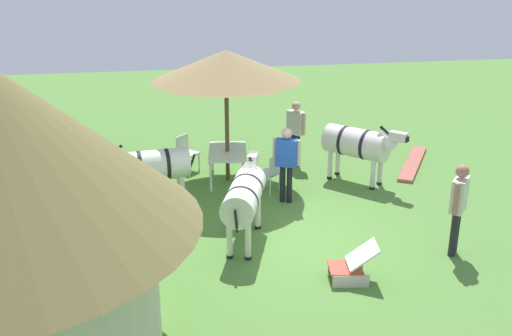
{
  "coord_description": "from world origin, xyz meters",
  "views": [
    {
      "loc": [
        -10.18,
        2.21,
        5.16
      ],
      "look_at": [
        1.08,
        0.18,
        1.0
      ],
      "focal_mm": 41.27,
      "sensor_mm": 36.0,
      "label": 1
    }
  ],
  "objects_px": {
    "shade_umbrella": "(226,66)",
    "patio_chair_near_lawn": "(186,150)",
    "guest_beside_umbrella": "(296,127)",
    "striped_lounge_chair": "(352,266)",
    "patio_dining_table": "(227,154)",
    "patio_chair_east_end": "(272,171)",
    "zebra_by_umbrella": "(150,166)",
    "zebra_nearest_camera": "(358,144)",
    "zebra_toward_hut": "(245,195)",
    "guest_behind_table": "(286,158)",
    "standing_watcher": "(459,202)"
  },
  "relations": [
    {
      "from": "standing_watcher",
      "to": "striped_lounge_chair",
      "type": "relative_size",
      "value": 2.0
    },
    {
      "from": "patio_dining_table",
      "to": "guest_behind_table",
      "type": "bearing_deg",
      "value": -145.46
    },
    {
      "from": "patio_dining_table",
      "to": "guest_beside_umbrella",
      "type": "relative_size",
      "value": 0.97
    },
    {
      "from": "patio_chair_near_lawn",
      "to": "striped_lounge_chair",
      "type": "distance_m",
      "value": 6.35
    },
    {
      "from": "patio_dining_table",
      "to": "patio_chair_near_lawn",
      "type": "relative_size",
      "value": 1.83
    },
    {
      "from": "zebra_nearest_camera",
      "to": "patio_chair_near_lawn",
      "type": "bearing_deg",
      "value": -64.42
    },
    {
      "from": "zebra_nearest_camera",
      "to": "zebra_by_umbrella",
      "type": "relative_size",
      "value": 0.79
    },
    {
      "from": "shade_umbrella",
      "to": "guest_behind_table",
      "type": "bearing_deg",
      "value": -145.46
    },
    {
      "from": "patio_dining_table",
      "to": "guest_behind_table",
      "type": "relative_size",
      "value": 0.97
    },
    {
      "from": "standing_watcher",
      "to": "zebra_nearest_camera",
      "type": "bearing_deg",
      "value": 48.9
    },
    {
      "from": "guest_beside_umbrella",
      "to": "striped_lounge_chair",
      "type": "xyz_separation_m",
      "value": [
        -5.75,
        0.43,
        -0.76
      ]
    },
    {
      "from": "zebra_nearest_camera",
      "to": "zebra_toward_hut",
      "type": "height_order",
      "value": "zebra_nearest_camera"
    },
    {
      "from": "patio_chair_east_end",
      "to": "patio_chair_near_lawn",
      "type": "distance_m",
      "value": 2.61
    },
    {
      "from": "patio_chair_near_lawn",
      "to": "patio_chair_east_end",
      "type": "bearing_deg",
      "value": 88.23
    },
    {
      "from": "patio_dining_table",
      "to": "zebra_nearest_camera",
      "type": "height_order",
      "value": "zebra_nearest_camera"
    },
    {
      "from": "shade_umbrella",
      "to": "patio_dining_table",
      "type": "height_order",
      "value": "shade_umbrella"
    },
    {
      "from": "patio_dining_table",
      "to": "zebra_by_umbrella",
      "type": "xyz_separation_m",
      "value": [
        -1.36,
        1.83,
        0.29
      ]
    },
    {
      "from": "shade_umbrella",
      "to": "patio_chair_east_end",
      "type": "height_order",
      "value": "shade_umbrella"
    },
    {
      "from": "patio_chair_near_lawn",
      "to": "zebra_by_umbrella",
      "type": "height_order",
      "value": "zebra_by_umbrella"
    },
    {
      "from": "striped_lounge_chair",
      "to": "zebra_nearest_camera",
      "type": "bearing_deg",
      "value": -11.71
    },
    {
      "from": "zebra_nearest_camera",
      "to": "zebra_toward_hut",
      "type": "xyz_separation_m",
      "value": [
        -2.6,
        3.13,
        -0.02
      ]
    },
    {
      "from": "patio_chair_near_lawn",
      "to": "guest_beside_umbrella",
      "type": "bearing_deg",
      "value": 130.58
    },
    {
      "from": "standing_watcher",
      "to": "zebra_by_umbrella",
      "type": "height_order",
      "value": "standing_watcher"
    },
    {
      "from": "guest_beside_umbrella",
      "to": "patio_chair_east_end",
      "type": "bearing_deg",
      "value": -67.04
    },
    {
      "from": "striped_lounge_chair",
      "to": "guest_behind_table",
      "type": "bearing_deg",
      "value": 14.44
    },
    {
      "from": "patio_chair_east_end",
      "to": "zebra_by_umbrella",
      "type": "xyz_separation_m",
      "value": [
        -0.4,
        2.72,
        0.43
      ]
    },
    {
      "from": "shade_umbrella",
      "to": "patio_chair_near_lawn",
      "type": "distance_m",
      "value": 2.61
    },
    {
      "from": "standing_watcher",
      "to": "striped_lounge_chair",
      "type": "height_order",
      "value": "standing_watcher"
    },
    {
      "from": "shade_umbrella",
      "to": "striped_lounge_chair",
      "type": "height_order",
      "value": "shade_umbrella"
    },
    {
      "from": "zebra_by_umbrella",
      "to": "zebra_nearest_camera",
      "type": "bearing_deg",
      "value": -88.75
    },
    {
      "from": "striped_lounge_chair",
      "to": "zebra_toward_hut",
      "type": "bearing_deg",
      "value": 50.6
    },
    {
      "from": "patio_dining_table",
      "to": "zebra_by_umbrella",
      "type": "relative_size",
      "value": 0.74
    },
    {
      "from": "patio_chair_near_lawn",
      "to": "standing_watcher",
      "type": "relative_size",
      "value": 0.52
    },
    {
      "from": "patio_chair_near_lawn",
      "to": "striped_lounge_chair",
      "type": "relative_size",
      "value": 1.04
    },
    {
      "from": "patio_chair_near_lawn",
      "to": "zebra_toward_hut",
      "type": "bearing_deg",
      "value": 54.8
    },
    {
      "from": "guest_behind_table",
      "to": "zebra_toward_hut",
      "type": "relative_size",
      "value": 0.75
    },
    {
      "from": "guest_beside_umbrella",
      "to": "zebra_nearest_camera",
      "type": "xyz_separation_m",
      "value": [
        -1.44,
        -1.16,
        -0.05
      ]
    },
    {
      "from": "guest_behind_table",
      "to": "zebra_toward_hut",
      "type": "xyz_separation_m",
      "value": [
        -1.71,
        1.19,
        -0.07
      ]
    },
    {
      "from": "patio_chair_east_end",
      "to": "patio_chair_near_lawn",
      "type": "height_order",
      "value": "same"
    },
    {
      "from": "patio_chair_east_end",
      "to": "zebra_toward_hut",
      "type": "xyz_separation_m",
      "value": [
        -2.33,
        1.0,
        0.43
      ]
    },
    {
      "from": "patio_dining_table",
      "to": "zebra_by_umbrella",
      "type": "distance_m",
      "value": 2.3
    },
    {
      "from": "patio_chair_near_lawn",
      "to": "patio_dining_table",
      "type": "bearing_deg",
      "value": 90.0
    },
    {
      "from": "patio_dining_table",
      "to": "guest_beside_umbrella",
      "type": "height_order",
      "value": "guest_beside_umbrella"
    },
    {
      "from": "striped_lounge_chair",
      "to": "zebra_toward_hut",
      "type": "xyz_separation_m",
      "value": [
        1.71,
        1.54,
        0.69
      ]
    },
    {
      "from": "patio_dining_table",
      "to": "standing_watcher",
      "type": "xyz_separation_m",
      "value": [
        -4.46,
        -3.55,
        0.38
      ]
    },
    {
      "from": "patio_chair_east_end",
      "to": "zebra_by_umbrella",
      "type": "bearing_deg",
      "value": 145.42
    },
    {
      "from": "patio_chair_east_end",
      "to": "zebra_by_umbrella",
      "type": "distance_m",
      "value": 2.78
    },
    {
      "from": "patio_chair_near_lawn",
      "to": "striped_lounge_chair",
      "type": "bearing_deg",
      "value": 65.45
    },
    {
      "from": "patio_dining_table",
      "to": "zebra_nearest_camera",
      "type": "xyz_separation_m",
      "value": [
        -0.68,
        -3.03,
        0.3
      ]
    },
    {
      "from": "zebra_by_umbrella",
      "to": "shade_umbrella",
      "type": "bearing_deg",
      "value": -60.13
    }
  ]
}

